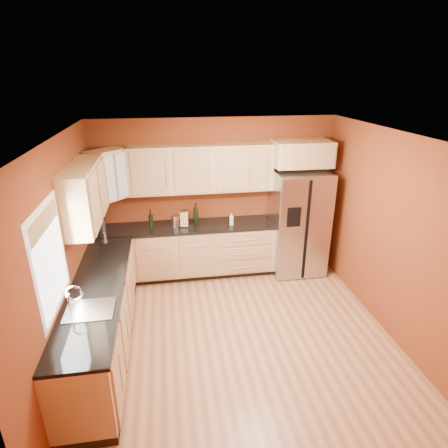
{
  "coord_description": "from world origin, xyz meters",
  "views": [
    {
      "loc": [
        -0.82,
        -3.99,
        3.25
      ],
      "look_at": [
        -0.03,
        0.9,
        1.23
      ],
      "focal_mm": 30.0,
      "sensor_mm": 36.0,
      "label": 1
    }
  ],
  "objects_px": {
    "wine_bottle_a": "(196,214)",
    "soap_dispenser": "(231,219)",
    "knife_block": "(184,219)",
    "refrigerator": "(298,222)",
    "canister_left": "(102,225)"
  },
  "relations": [
    {
      "from": "wine_bottle_a",
      "to": "soap_dispenser",
      "type": "height_order",
      "value": "wine_bottle_a"
    },
    {
      "from": "knife_block",
      "to": "refrigerator",
      "type": "bearing_deg",
      "value": 5.55
    },
    {
      "from": "refrigerator",
      "to": "soap_dispenser",
      "type": "height_order",
      "value": "refrigerator"
    },
    {
      "from": "canister_left",
      "to": "wine_bottle_a",
      "type": "relative_size",
      "value": 0.53
    },
    {
      "from": "refrigerator",
      "to": "soap_dispenser",
      "type": "xyz_separation_m",
      "value": [
        -1.14,
        -0.01,
        0.12
      ]
    },
    {
      "from": "knife_block",
      "to": "soap_dispenser",
      "type": "bearing_deg",
      "value": 2.1
    },
    {
      "from": "canister_left",
      "to": "soap_dispenser",
      "type": "relative_size",
      "value": 1.04
    },
    {
      "from": "refrigerator",
      "to": "canister_left",
      "type": "relative_size",
      "value": 9.11
    },
    {
      "from": "knife_block",
      "to": "wine_bottle_a",
      "type": "bearing_deg",
      "value": 20.95
    },
    {
      "from": "soap_dispenser",
      "to": "canister_left",
      "type": "bearing_deg",
      "value": 178.23
    },
    {
      "from": "refrigerator",
      "to": "canister_left",
      "type": "height_order",
      "value": "refrigerator"
    },
    {
      "from": "refrigerator",
      "to": "wine_bottle_a",
      "type": "xyz_separation_m",
      "value": [
        -1.72,
        0.11,
        0.22
      ]
    },
    {
      "from": "wine_bottle_a",
      "to": "knife_block",
      "type": "bearing_deg",
      "value": -166.4
    },
    {
      "from": "knife_block",
      "to": "soap_dispenser",
      "type": "height_order",
      "value": "knife_block"
    },
    {
      "from": "canister_left",
      "to": "wine_bottle_a",
      "type": "bearing_deg",
      "value": 2.09
    }
  ]
}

